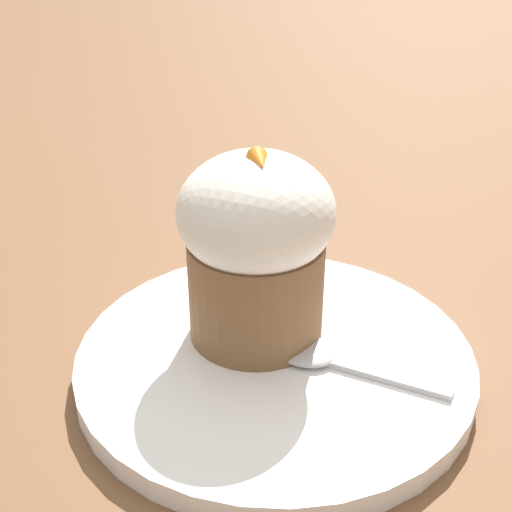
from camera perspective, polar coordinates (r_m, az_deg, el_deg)
name	(u,v)px	position (r m, az deg, el deg)	size (l,w,h in m)	color
ground_plane	(275,370)	(0.42, 1.49, -9.13)	(4.00, 4.00, 0.00)	brown
dessert_plate	(275,361)	(0.41, 1.51, -8.38)	(0.23, 0.23, 0.01)	white
carrot_cake	(256,245)	(0.39, 0.00, 0.89)	(0.09, 0.09, 0.12)	brown
spoon	(327,357)	(0.40, 5.69, -8.06)	(0.08, 0.09, 0.01)	#B7B7BC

